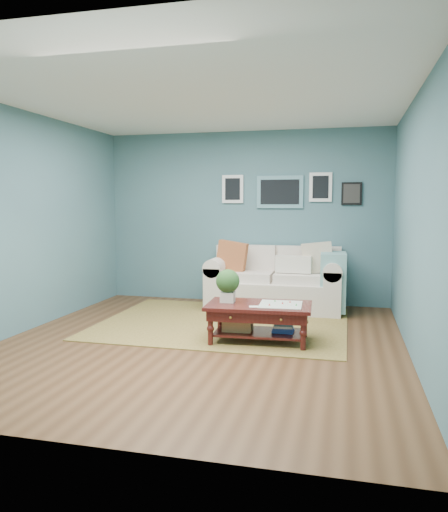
% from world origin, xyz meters
% --- Properties ---
extents(room_shell, '(5.00, 5.02, 2.70)m').
position_xyz_m(room_shell, '(0.02, 0.06, 1.36)').
color(room_shell, brown).
rests_on(room_shell, ground).
extents(area_rug, '(3.17, 2.53, 0.01)m').
position_xyz_m(area_rug, '(0.03, 0.95, 0.01)').
color(area_rug, brown).
rests_on(area_rug, ground).
extents(loveseat, '(2.01, 0.91, 1.03)m').
position_xyz_m(loveseat, '(0.64, 2.03, 0.42)').
color(loveseat, beige).
rests_on(loveseat, ground).
extents(coffee_table, '(1.21, 0.74, 0.82)m').
position_xyz_m(coffee_table, '(0.57, 0.20, 0.36)').
color(coffee_table, '#370B0A').
rests_on(coffee_table, ground).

